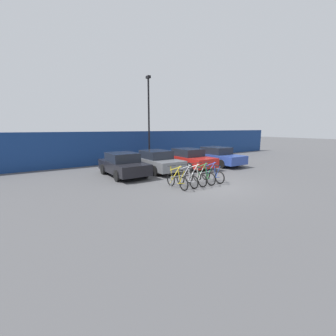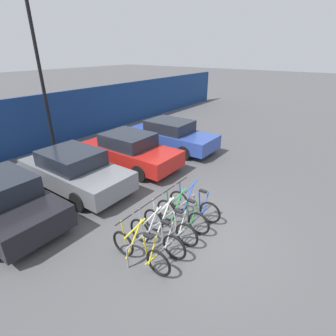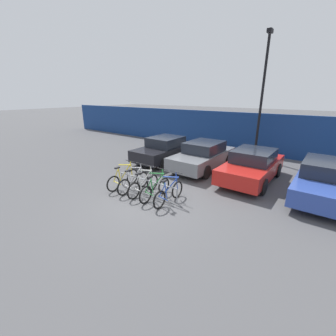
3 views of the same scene
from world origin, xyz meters
name	(u,v)px [view 1 (image 1 of 3)]	position (x,y,z in m)	size (l,w,h in m)	color
ground_plane	(211,185)	(0.00, 0.00, 0.00)	(120.00, 120.00, 0.00)	#4C4C4F
hoarding_wall	(131,147)	(0.00, 9.50, 1.29)	(36.00, 0.16, 2.59)	navy
bike_rack	(194,175)	(-0.57, 0.68, 0.47)	(2.90, 0.04, 0.57)	gray
bicycle_yellow	(177,181)	(-1.74, 0.53, 0.38)	(0.68, 1.71, 1.05)	black
bicycle_silver	(187,179)	(-1.14, 0.53, 0.38)	(0.68, 1.71, 1.05)	black
bicycle_white	(195,178)	(-0.60, 0.53, 0.38)	(0.68, 1.71, 1.05)	black
bicycle_green	(204,176)	(-0.02, 0.53, 0.38)	(0.68, 1.71, 1.05)	black
bicycle_blue	(212,175)	(0.61, 0.53, 0.38)	(0.68, 1.71, 1.05)	black
car_black	(123,165)	(-2.76, 4.65, 0.69)	(1.91, 4.02, 1.40)	black
car_grey	(157,161)	(-0.34, 4.75, 0.69)	(1.91, 4.23, 1.40)	slate
car_red	(188,159)	(2.22, 4.56, 0.69)	(1.91, 4.21, 1.40)	red
car_blue	(217,156)	(4.95, 4.41, 0.69)	(1.91, 4.42, 1.40)	#2D479E
lamp_post	(149,116)	(1.20, 8.50, 3.82)	(0.24, 0.44, 6.93)	black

